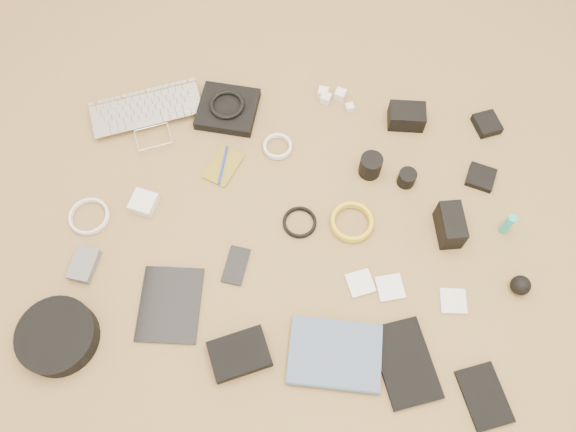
# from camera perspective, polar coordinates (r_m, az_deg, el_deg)

# --- Properties ---
(laptop) EXTENTS (0.44, 0.37, 0.03)m
(laptop) POSITION_cam_1_polar(r_m,az_deg,el_deg) (1.94, -13.84, 9.22)
(laptop) COLOR silver
(laptop) RESTS_ON ground
(headphone_pouch) EXTENTS (0.21, 0.20, 0.03)m
(headphone_pouch) POSITION_cam_1_polar(r_m,az_deg,el_deg) (1.93, -6.15, 10.76)
(headphone_pouch) COLOR black
(headphone_pouch) RESTS_ON ground
(headphones) EXTENTS (0.15, 0.15, 0.01)m
(headphones) POSITION_cam_1_polar(r_m,az_deg,el_deg) (1.91, -6.22, 11.19)
(headphones) COLOR black
(headphones) RESTS_ON headphone_pouch
(charger_a) EXTENTS (0.04, 0.04, 0.03)m
(charger_a) POSITION_cam_1_polar(r_m,az_deg,el_deg) (1.96, 3.59, 12.38)
(charger_a) COLOR silver
(charger_a) RESTS_ON ground
(charger_b) EXTENTS (0.04, 0.04, 0.03)m
(charger_b) POSITION_cam_1_polar(r_m,az_deg,el_deg) (1.96, 5.33, 12.18)
(charger_b) COLOR silver
(charger_b) RESTS_ON ground
(charger_c) EXTENTS (0.03, 0.03, 0.02)m
(charger_c) POSITION_cam_1_polar(r_m,az_deg,el_deg) (1.94, 6.27, 10.89)
(charger_c) COLOR silver
(charger_c) RESTS_ON ground
(charger_d) EXTENTS (0.04, 0.04, 0.03)m
(charger_d) POSITION_cam_1_polar(r_m,az_deg,el_deg) (1.95, 3.85, 11.83)
(charger_d) COLOR silver
(charger_d) RESTS_ON ground
(dslr_camera) EXTENTS (0.12, 0.08, 0.07)m
(dslr_camera) POSITION_cam_1_polar(r_m,az_deg,el_deg) (1.92, 11.95, 9.88)
(dslr_camera) COLOR black
(dslr_camera) RESTS_ON ground
(lens_pouch) EXTENTS (0.10, 0.11, 0.03)m
(lens_pouch) POSITION_cam_1_polar(r_m,az_deg,el_deg) (2.00, 19.54, 8.80)
(lens_pouch) COLOR black
(lens_pouch) RESTS_ON ground
(notebook_olive) EXTENTS (0.13, 0.16, 0.01)m
(notebook_olive) POSITION_cam_1_polar(r_m,az_deg,el_deg) (1.82, -6.59, 5.06)
(notebook_olive) COLOR olive
(notebook_olive) RESTS_ON ground
(pen_blue) EXTENTS (0.02, 0.14, 0.01)m
(pen_blue) POSITION_cam_1_polar(r_m,az_deg,el_deg) (1.82, -6.61, 5.18)
(pen_blue) COLOR #152DAF
(pen_blue) RESTS_ON notebook_olive
(cable_white_a) EXTENTS (0.10, 0.10, 0.01)m
(cable_white_a) POSITION_cam_1_polar(r_m,az_deg,el_deg) (1.85, -1.06, 6.98)
(cable_white_a) COLOR silver
(cable_white_a) RESTS_ON ground
(lens_a) EXTENTS (0.08, 0.08, 0.08)m
(lens_a) POSITION_cam_1_polar(r_m,az_deg,el_deg) (1.79, 8.39, 5.09)
(lens_a) COLOR black
(lens_a) RESTS_ON ground
(lens_b) EXTENTS (0.06, 0.06, 0.05)m
(lens_b) POSITION_cam_1_polar(r_m,az_deg,el_deg) (1.80, 11.98, 3.80)
(lens_b) COLOR black
(lens_b) RESTS_ON ground
(card_reader) EXTENTS (0.11, 0.11, 0.02)m
(card_reader) POSITION_cam_1_polar(r_m,az_deg,el_deg) (1.88, 19.01, 3.74)
(card_reader) COLOR black
(card_reader) RESTS_ON ground
(power_brick) EXTENTS (0.09, 0.09, 0.03)m
(power_brick) POSITION_cam_1_polar(r_m,az_deg,el_deg) (1.79, -14.46, 1.33)
(power_brick) COLOR silver
(power_brick) RESTS_ON ground
(cable_white_b) EXTENTS (0.15, 0.15, 0.01)m
(cable_white_b) POSITION_cam_1_polar(r_m,az_deg,el_deg) (1.83, -19.50, -0.11)
(cable_white_b) COLOR silver
(cable_white_b) RESTS_ON ground
(cable_black) EXTENTS (0.12, 0.12, 0.01)m
(cable_black) POSITION_cam_1_polar(r_m,az_deg,el_deg) (1.72, 1.18, -0.71)
(cable_black) COLOR black
(cable_black) RESTS_ON ground
(cable_yellow) EXTENTS (0.13, 0.13, 0.02)m
(cable_yellow) POSITION_cam_1_polar(r_m,az_deg,el_deg) (1.72, 6.48, -0.70)
(cable_yellow) COLOR gold
(cable_yellow) RESTS_ON ground
(flash) EXTENTS (0.08, 0.13, 0.09)m
(flash) POSITION_cam_1_polar(r_m,az_deg,el_deg) (1.74, 16.16, -0.89)
(flash) COLOR black
(flash) RESTS_ON ground
(lens_cleaner) EXTENTS (0.03, 0.03, 0.09)m
(lens_cleaner) POSITION_cam_1_polar(r_m,az_deg,el_deg) (1.80, 21.42, -0.79)
(lens_cleaner) COLOR #1BB19E
(lens_cleaner) RESTS_ON ground
(battery_charger) EXTENTS (0.08, 0.11, 0.03)m
(battery_charger) POSITION_cam_1_polar(r_m,az_deg,el_deg) (1.76, -20.02, -4.67)
(battery_charger) COLOR #56555A
(battery_charger) RESTS_ON ground
(tablet) EXTENTS (0.18, 0.22, 0.01)m
(tablet) POSITION_cam_1_polar(r_m,az_deg,el_deg) (1.66, -11.89, -8.77)
(tablet) COLOR black
(tablet) RESTS_ON ground
(phone) EXTENTS (0.08, 0.13, 0.01)m
(phone) POSITION_cam_1_polar(r_m,az_deg,el_deg) (1.67, -5.31, -5.03)
(phone) COLOR black
(phone) RESTS_ON ground
(filter_case_left) EXTENTS (0.09, 0.09, 0.01)m
(filter_case_left) POSITION_cam_1_polar(r_m,az_deg,el_deg) (1.66, 7.35, -6.79)
(filter_case_left) COLOR silver
(filter_case_left) RESTS_ON ground
(filter_case_mid) EXTENTS (0.09, 0.09, 0.01)m
(filter_case_mid) POSITION_cam_1_polar(r_m,az_deg,el_deg) (1.67, 10.33, -7.17)
(filter_case_mid) COLOR silver
(filter_case_mid) RESTS_ON ground
(filter_case_right) EXTENTS (0.07, 0.07, 0.01)m
(filter_case_right) POSITION_cam_1_polar(r_m,az_deg,el_deg) (1.70, 16.44, -8.29)
(filter_case_right) COLOR silver
(filter_case_right) RESTS_ON ground
(air_blower) EXTENTS (0.07, 0.07, 0.06)m
(air_blower) POSITION_cam_1_polar(r_m,az_deg,el_deg) (1.75, 22.55, -6.52)
(air_blower) COLOR black
(air_blower) RESTS_ON ground
(headphone_case) EXTENTS (0.24, 0.24, 0.06)m
(headphone_case) POSITION_cam_1_polar(r_m,az_deg,el_deg) (1.70, -22.35, -11.24)
(headphone_case) COLOR black
(headphone_case) RESTS_ON ground
(drive_case) EXTENTS (0.19, 0.16, 0.04)m
(drive_case) POSITION_cam_1_polar(r_m,az_deg,el_deg) (1.58, -4.95, -13.81)
(drive_case) COLOR black
(drive_case) RESTS_ON ground
(paperback) EXTENTS (0.26, 0.20, 0.02)m
(paperback) POSITION_cam_1_polar(r_m,az_deg,el_deg) (1.57, 4.53, -17.19)
(paperback) COLOR #42526F
(paperback) RESTS_ON ground
(notebook_black_a) EXTENTS (0.20, 0.26, 0.02)m
(notebook_black_a) POSITION_cam_1_polar(r_m,az_deg,el_deg) (1.62, 11.83, -14.37)
(notebook_black_a) COLOR black
(notebook_black_a) RESTS_ON ground
(notebook_black_b) EXTENTS (0.15, 0.19, 0.01)m
(notebook_black_b) POSITION_cam_1_polar(r_m,az_deg,el_deg) (1.66, 19.31, -16.90)
(notebook_black_b) COLOR black
(notebook_black_b) RESTS_ON ground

